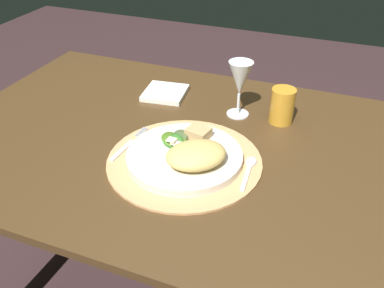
% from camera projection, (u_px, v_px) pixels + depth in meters
% --- Properties ---
extents(dining_table, '(1.49, 0.84, 0.72)m').
position_uv_depth(dining_table, '(218.00, 185.00, 1.11)').
color(dining_table, '#483119').
rests_on(dining_table, ground).
extents(placemat, '(0.37, 0.37, 0.01)m').
position_uv_depth(placemat, '(184.00, 161.00, 1.00)').
color(placemat, tan).
rests_on(placemat, dining_table).
extents(dinner_plate, '(0.28, 0.28, 0.02)m').
position_uv_depth(dinner_plate, '(184.00, 156.00, 0.99)').
color(dinner_plate, silver).
rests_on(dinner_plate, placemat).
extents(pasta_serving, '(0.18, 0.18, 0.05)m').
position_uv_depth(pasta_serving, '(196.00, 155.00, 0.94)').
color(pasta_serving, '#DEBB67').
rests_on(pasta_serving, dinner_plate).
extents(salad_greens, '(0.08, 0.09, 0.03)m').
position_uv_depth(salad_greens, '(176.00, 139.00, 1.02)').
color(salad_greens, '#4C7828').
rests_on(salad_greens, dinner_plate).
extents(bread_piece, '(0.06, 0.06, 0.03)m').
position_uv_depth(bread_piece, '(198.00, 133.00, 1.04)').
color(bread_piece, tan).
rests_on(bread_piece, dinner_plate).
extents(fork, '(0.03, 0.16, 0.00)m').
position_uv_depth(fork, '(128.00, 145.00, 1.04)').
color(fork, silver).
rests_on(fork, placemat).
extents(spoon, '(0.03, 0.13, 0.01)m').
position_uv_depth(spoon, '(249.00, 167.00, 0.97)').
color(spoon, silver).
rests_on(spoon, placemat).
extents(napkin, '(0.14, 0.14, 0.01)m').
position_uv_depth(napkin, '(165.00, 93.00, 1.29)').
color(napkin, white).
rests_on(napkin, dining_table).
extents(wine_glass, '(0.07, 0.07, 0.16)m').
position_uv_depth(wine_glass, '(240.00, 80.00, 1.13)').
color(wine_glass, silver).
rests_on(wine_glass, dining_table).
extents(amber_tumbler, '(0.07, 0.07, 0.10)m').
position_uv_depth(amber_tumbler, '(282.00, 106.00, 1.13)').
color(amber_tumbler, orange).
rests_on(amber_tumbler, dining_table).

